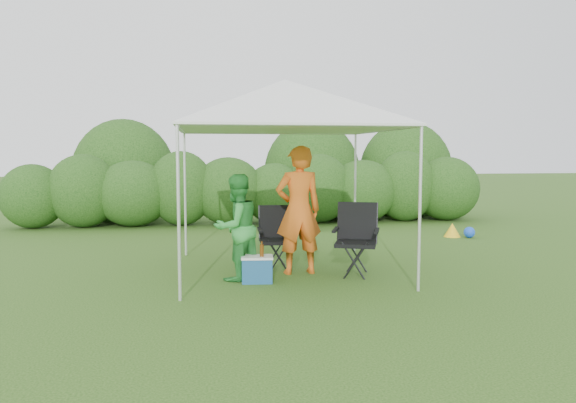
{
  "coord_description": "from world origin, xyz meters",
  "views": [
    {
      "loc": [
        -1.25,
        -7.71,
        1.78
      ],
      "look_at": [
        0.03,
        0.4,
        1.05
      ],
      "focal_mm": 35.0,
      "sensor_mm": 36.0,
      "label": 1
    }
  ],
  "objects": [
    {
      "name": "chair_right",
      "position": [
        0.99,
        0.1,
        0.59
      ],
      "size": [
        0.77,
        0.74,
        1.04
      ],
      "rotation": [
        0.0,
        0.0,
        -0.36
      ],
      "color": "black",
      "rests_on": "ground"
    },
    {
      "name": "woman",
      "position": [
        -0.75,
        0.01,
        0.74
      ],
      "size": [
        0.91,
        0.87,
        1.47
      ],
      "primitive_type": "imported",
      "rotation": [
        0.0,
        0.0,
        3.74
      ],
      "color": "green",
      "rests_on": "ground"
    },
    {
      "name": "bottle",
      "position": [
        -0.43,
        -0.23,
        0.46
      ],
      "size": [
        0.06,
        0.06,
        0.21
      ],
      "primitive_type": "cylinder",
      "color": "#592D0C",
      "rests_on": "cooler"
    },
    {
      "name": "lawn_toy",
      "position": [
        4.04,
        3.21,
        0.14
      ],
      "size": [
        0.57,
        0.48,
        0.29
      ],
      "color": "yellow",
      "rests_on": "ground"
    },
    {
      "name": "hedge",
      "position": [
        0.14,
        6.0,
        0.83
      ],
      "size": [
        11.78,
        1.53,
        1.8
      ],
      "color": "#2B551A",
      "rests_on": "ground"
    },
    {
      "name": "cooler",
      "position": [
        -0.49,
        -0.19,
        0.18
      ],
      "size": [
        0.45,
        0.35,
        0.36
      ],
      "rotation": [
        0.0,
        0.0,
        -0.09
      ],
      "color": "#1D5185",
      "rests_on": "ground"
    },
    {
      "name": "man",
      "position": [
        0.17,
        0.27,
        0.93
      ],
      "size": [
        0.72,
        0.51,
        1.87
      ],
      "primitive_type": "imported",
      "rotation": [
        0.0,
        0.0,
        3.23
      ],
      "color": "orange",
      "rests_on": "ground"
    },
    {
      "name": "chair_left",
      "position": [
        -0.09,
        0.76,
        0.54
      ],
      "size": [
        0.61,
        0.55,
        0.95
      ],
      "rotation": [
        0.0,
        0.0,
        -0.04
      ],
      "color": "black",
      "rests_on": "ground"
    },
    {
      "name": "canopy",
      "position": [
        0.0,
        0.5,
        2.46
      ],
      "size": [
        3.1,
        3.1,
        2.83
      ],
      "color": "silver",
      "rests_on": "ground"
    },
    {
      "name": "ground",
      "position": [
        0.0,
        0.0,
        0.0
      ],
      "size": [
        70.0,
        70.0,
        0.0
      ],
      "primitive_type": "plane",
      "color": "#395F1E"
    }
  ]
}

